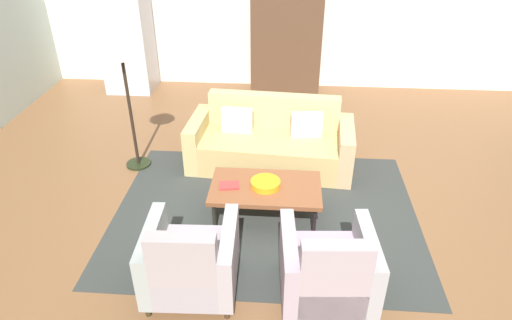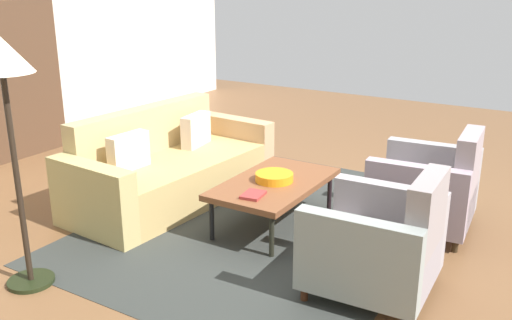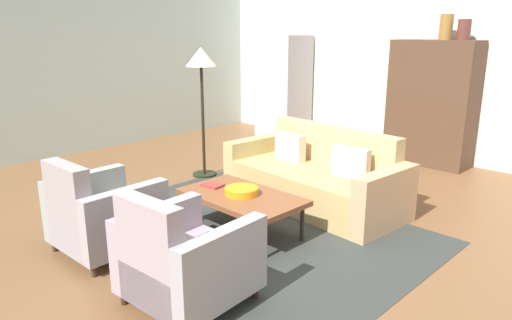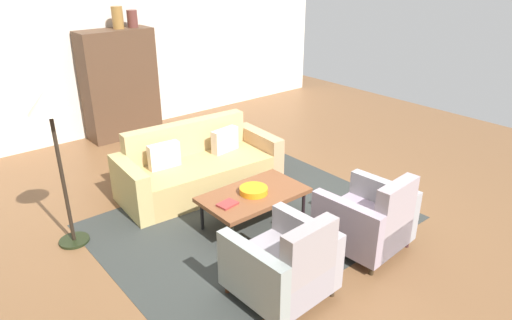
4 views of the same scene
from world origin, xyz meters
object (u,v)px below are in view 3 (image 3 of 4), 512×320
object	(u,v)px
vase_tall	(446,27)
floor_lamp	(201,69)
book_stack	(213,185)
cabinet	(432,103)
armchair_right	(182,262)
coffee_table	(242,198)
couch	(317,179)
fruit_bowl	(241,191)
armchair_left	(99,217)
vase_round	(464,30)
refrigerator	(284,87)

from	to	relation	value
vase_tall	floor_lamp	world-z (taller)	vase_tall
book_stack	floor_lamp	size ratio (longest dim) A/B	0.13
cabinet	book_stack	bearing A→B (deg)	-98.14
book_stack	floor_lamp	distance (m)	1.98
armchair_right	cabinet	world-z (taller)	cabinet
coffee_table	cabinet	xyz separation A→B (m)	(0.14, 3.71, 0.53)
couch	book_stack	xyz separation A→B (m)	(-0.40, -1.22, 0.12)
fruit_bowl	floor_lamp	distance (m)	2.24
armchair_left	vase_round	size ratio (longest dim) A/B	3.21
fruit_bowl	vase_tall	size ratio (longest dim) A/B	0.93
coffee_table	fruit_bowl	world-z (taller)	fruit_bowl
couch	armchair_right	distance (m)	2.43
armchair_left	book_stack	world-z (taller)	armchair_left
coffee_table	armchair_right	distance (m)	1.31
book_stack	armchair_left	bearing A→B (deg)	-100.15
fruit_bowl	vase_tall	bearing A→B (deg)	86.25
fruit_bowl	coffee_table	bearing A→B (deg)	0.00
couch	coffee_table	world-z (taller)	couch
armchair_right	floor_lamp	distance (m)	3.36
armchair_right	refrigerator	world-z (taller)	refrigerator
book_stack	cabinet	distance (m)	3.81
book_stack	floor_lamp	world-z (taller)	floor_lamp
fruit_bowl	vase_round	xyz separation A→B (m)	(0.49, 3.71, 1.50)
refrigerator	floor_lamp	size ratio (longest dim) A/B	1.08
cabinet	vase_tall	world-z (taller)	vase_tall
armchair_left	armchair_right	distance (m)	1.20
armchair_left	cabinet	xyz separation A→B (m)	(0.74, 4.88, 0.56)
armchair_right	refrigerator	bearing A→B (deg)	120.03
armchair_left	cabinet	bearing A→B (deg)	79.04
armchair_left	book_stack	xyz separation A→B (m)	(0.20, 1.14, 0.07)
couch	vase_tall	world-z (taller)	vase_tall
fruit_bowl	book_stack	distance (m)	0.39
vase_round	book_stack	bearing A→B (deg)	-103.33
armchair_right	floor_lamp	size ratio (longest dim) A/B	0.51
vase_tall	vase_round	distance (m)	0.25
armchair_left	armchair_right	size ratio (longest dim) A/B	1.00
cabinet	floor_lamp	world-z (taller)	cabinet
couch	coffee_table	xyz separation A→B (m)	(-0.01, -1.19, 0.08)
armchair_left	vase_round	xyz separation A→B (m)	(1.09, 4.87, 1.59)
refrigerator	vase_round	bearing A→B (deg)	1.83
couch	cabinet	world-z (taller)	cabinet
coffee_table	vase_round	world-z (taller)	vase_round
armchair_right	fruit_bowl	distance (m)	1.32
armchair_right	fruit_bowl	size ratio (longest dim) A/B	2.73
vase_round	vase_tall	bearing A→B (deg)	180.00
armchair_left	book_stack	bearing A→B (deg)	77.51
couch	book_stack	bearing A→B (deg)	75.83
vase_tall	floor_lamp	bearing A→B (deg)	-126.03
armchair_right	armchair_left	bearing A→B (deg)	175.83
vase_tall	refrigerator	bearing A→B (deg)	-178.01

